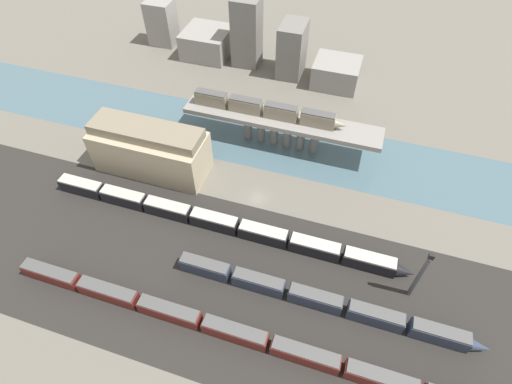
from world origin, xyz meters
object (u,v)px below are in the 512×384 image
Objects in this scene: train_on_bridge at (267,109)px; warehouse_building at (150,149)px; train_yard_far at (220,223)px; train_yard_near at (242,335)px; train_yard_mid at (321,301)px; signal_tower at (420,276)px.

warehouse_building reaches higher than train_on_bridge.
train_yard_far is at bearing -28.97° from warehouse_building.
train_on_bridge is 1.44× the size of warehouse_building.
train_yard_near is 53.02m from warehouse_building.
train_yard_mid is at bearing 41.48° from train_yard_near.
train_yard_mid is 2.15× the size of warehouse_building.
train_yard_near is at bearing -146.99° from signal_tower.
train_yard_far is (-26.50, 12.16, -0.07)m from train_yard_mid.
train_yard_mid is at bearing -24.64° from train_yard_far.
train_yard_mid is 4.21× the size of signal_tower.
train_yard_far is at bearing -92.26° from train_on_bridge.
train_yard_near is 1.14× the size of train_yard_far.
train_on_bridge is 52.50m from train_yard_mid.
train_on_bridge is at bearing 102.26° from train_yard_near.
train_yard_far is (-1.30, -32.97, -9.33)m from train_on_bridge.
train_yard_mid is at bearing -60.82° from train_on_bridge.
train_yard_far is at bearing 155.36° from train_yard_mid.
train_yard_mid reaches higher than train_yard_near.
train_on_bridge is 58.61m from train_yard_near.
train_yard_far reaches higher than train_yard_near.
train_yard_far is (-13.59, 23.57, 0.05)m from train_yard_near.
signal_tower reaches higher than warehouse_building.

